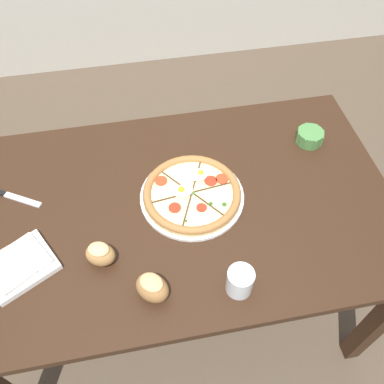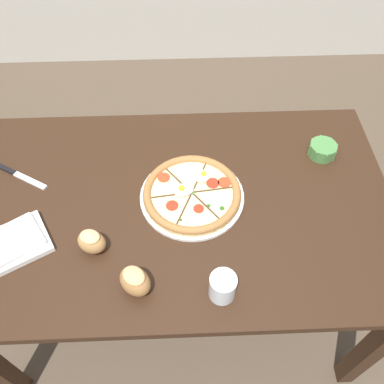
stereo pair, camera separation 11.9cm
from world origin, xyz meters
The scene contains 9 objects.
ground_plane centered at (0.00, 0.00, 0.00)m, with size 12.00×12.00×0.00m, color brown.
dining_table centered at (0.00, 0.00, 0.64)m, with size 1.43×0.87×0.74m.
pizza centered at (0.05, 0.02, 0.76)m, with size 0.34×0.34×0.05m.
ramekin_bowl centered at (0.52, 0.19, 0.76)m, with size 0.10×0.10×0.05m.
napkin_folded centered at (-0.49, -0.14, 0.75)m, with size 0.24×0.23×0.04m.
bread_piece_near centered at (-0.26, -0.16, 0.78)m, with size 0.11×0.10×0.08m.
bread_piece_mid centered at (-0.12, -0.30, 0.78)m, with size 0.12×0.12×0.09m.
knife_main centered at (-0.55, 0.14, 0.74)m, with size 0.21×0.13×0.01m.
water_glass centered at (0.12, -0.32, 0.78)m, with size 0.08×0.08×0.09m.
Camera 1 is at (-0.10, -0.78, 1.82)m, focal length 38.00 mm.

